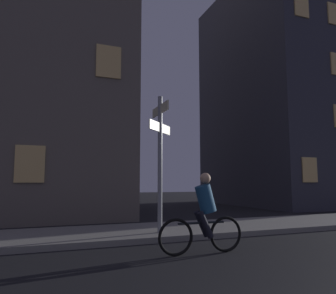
% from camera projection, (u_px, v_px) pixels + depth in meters
% --- Properties ---
extents(sidewalk_kerb, '(40.00, 2.62, 0.14)m').
position_uv_depth(sidewalk_kerb, '(179.00, 230.00, 8.90)').
color(sidewalk_kerb, gray).
rests_on(sidewalk_kerb, ground_plane).
extents(signpost, '(0.90, 1.19, 3.55)m').
position_uv_depth(signpost, '(160.00, 152.00, 8.20)').
color(signpost, gray).
rests_on(signpost, sidewalk_kerb).
extents(cyclist, '(1.82, 0.34, 1.61)m').
position_uv_depth(cyclist, '(204.00, 216.00, 6.31)').
color(cyclist, black).
rests_on(cyclist, ground_plane).
extents(building_left_block, '(9.82, 9.91, 18.08)m').
position_uv_depth(building_left_block, '(14.00, 22.00, 14.99)').
color(building_left_block, '#6B6056').
rests_on(building_left_block, ground_plane).
extents(building_right_block, '(11.29, 9.31, 14.16)m').
position_uv_depth(building_right_block, '(304.00, 99.00, 21.53)').
color(building_right_block, '#383842').
rests_on(building_right_block, ground_plane).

